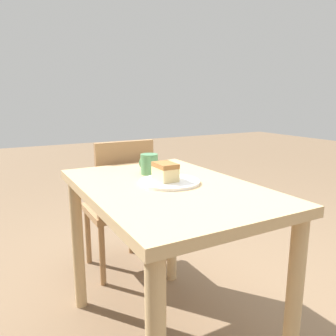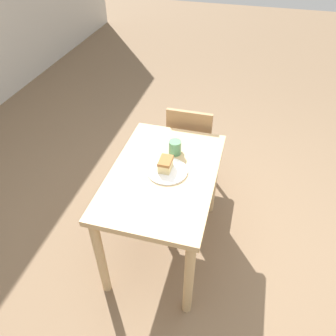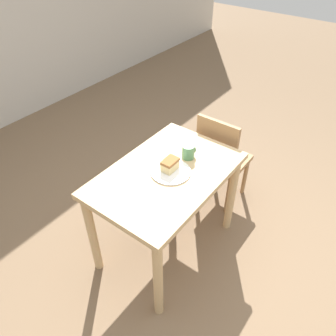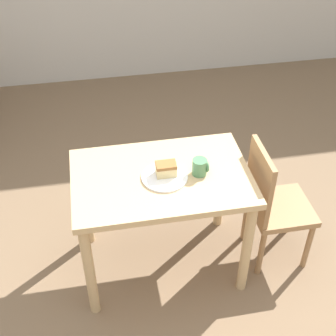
{
  "view_description": "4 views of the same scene",
  "coord_description": "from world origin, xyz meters",
  "px_view_note": "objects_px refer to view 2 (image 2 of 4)",
  "views": [
    {
      "loc": [
        -1.17,
        1.03,
        1.11
      ],
      "look_at": [
        0.02,
        0.37,
        0.82
      ],
      "focal_mm": 35.0,
      "sensor_mm": 36.0,
      "label": 1
    },
    {
      "loc": [
        -1.49,
        -0.04,
        2.13
      ],
      "look_at": [
        0.03,
        0.37,
        0.77
      ],
      "focal_mm": 35.0,
      "sensor_mm": 36.0,
      "label": 2
    },
    {
      "loc": [
        -1.28,
        -0.59,
        2.12
      ],
      "look_at": [
        0.03,
        0.4,
        0.77
      ],
      "focal_mm": 35.0,
      "sensor_mm": 36.0,
      "label": 3
    },
    {
      "loc": [
        -0.33,
        -1.59,
        2.45
      ],
      "look_at": [
        0.04,
        0.38,
        0.81
      ],
      "focal_mm": 50.0,
      "sensor_mm": 36.0,
      "label": 4
    }
  ],
  "objects_px": {
    "cake_slice": "(166,164)",
    "coffee_mug": "(175,147)",
    "chair_near_window": "(190,147)",
    "dining_table_near": "(163,187)",
    "plate": "(167,171)"
  },
  "relations": [
    {
      "from": "dining_table_near",
      "to": "chair_near_window",
      "type": "xyz_separation_m",
      "value": [
        0.69,
        -0.04,
        -0.17
      ]
    },
    {
      "from": "plate",
      "to": "coffee_mug",
      "type": "height_order",
      "value": "coffee_mug"
    },
    {
      "from": "chair_near_window",
      "to": "plate",
      "type": "relative_size",
      "value": 3.34
    },
    {
      "from": "coffee_mug",
      "to": "cake_slice",
      "type": "bearing_deg",
      "value": 175.77
    },
    {
      "from": "chair_near_window",
      "to": "cake_slice",
      "type": "xyz_separation_m",
      "value": [
        -0.66,
        0.03,
        0.34
      ]
    },
    {
      "from": "cake_slice",
      "to": "coffee_mug",
      "type": "xyz_separation_m",
      "value": [
        0.19,
        -0.01,
        -0.0
      ]
    },
    {
      "from": "chair_near_window",
      "to": "coffee_mug",
      "type": "relative_size",
      "value": 8.93
    },
    {
      "from": "plate",
      "to": "cake_slice",
      "type": "bearing_deg",
      "value": 52.39
    },
    {
      "from": "dining_table_near",
      "to": "cake_slice",
      "type": "distance_m",
      "value": 0.18
    },
    {
      "from": "coffee_mug",
      "to": "dining_table_near",
      "type": "bearing_deg",
      "value": 174.06
    },
    {
      "from": "dining_table_near",
      "to": "cake_slice",
      "type": "relative_size",
      "value": 8.89
    },
    {
      "from": "plate",
      "to": "coffee_mug",
      "type": "distance_m",
      "value": 0.21
    },
    {
      "from": "chair_near_window",
      "to": "coffee_mug",
      "type": "distance_m",
      "value": 0.58
    },
    {
      "from": "plate",
      "to": "cake_slice",
      "type": "distance_m",
      "value": 0.05
    },
    {
      "from": "cake_slice",
      "to": "coffee_mug",
      "type": "height_order",
      "value": "coffee_mug"
    }
  ]
}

